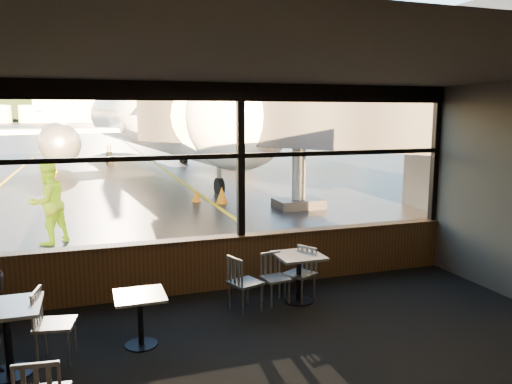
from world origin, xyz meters
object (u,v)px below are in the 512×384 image
airliner (148,72)px  cafe_table_mid (141,320)px  jet_bridge (303,135)px  cone_extra (222,195)px  chair_near_w (245,283)px  ground_crew (48,203)px  cone_wing (54,168)px  cafe_table_near (299,278)px  chair_near_e (300,274)px  cafe_table_left (8,341)px  cone_nose (196,195)px  chair_mid_w (55,325)px  chair_near_n (276,279)px

airliner → cafe_table_mid: size_ratio=50.16×
jet_bridge → cone_extra: 3.78m
chair_near_w → cone_extra: size_ratio=1.59×
jet_bridge → ground_crew: bearing=-169.9°
ground_crew → cone_wing: ground_crew is taller
chair_near_w → cone_wing: bearing=171.4°
cafe_table_near → cone_wing: (-4.73, 20.68, -0.17)m
airliner → cafe_table_near: (-0.48, -22.77, -4.98)m
chair_near_e → chair_near_w: 0.99m
cafe_table_mid → cafe_table_left: cafe_table_left is taller
airliner → chair_near_w: airliner is taller
chair_near_e → cone_nose: size_ratio=2.02×
cafe_table_left → chair_mid_w: bearing=20.0°
airliner → jet_bridge: bearing=-86.8°
jet_bridge → cafe_table_left: bearing=-133.1°
chair_mid_w → cone_nose: chair_mid_w is taller
chair_near_n → chair_near_e: bearing=173.6°
cafe_table_near → cone_nose: size_ratio=1.82×
jet_bridge → cone_wing: size_ratio=24.76×
jet_bridge → cone_nose: bearing=128.4°
ground_crew → cone_wing: 15.46m
jet_bridge → chair_near_n: size_ratio=13.33×
chair_near_n → cone_wing: size_ratio=1.86×
airliner → jet_bridge: airliner is taller
chair_near_w → jet_bridge: bearing=130.6°
chair_mid_w → cone_nose: 11.27m
cone_nose → cafe_table_mid: bearing=-105.8°
chair_mid_w → cone_wing: 21.55m
chair_near_e → chair_near_w: bearing=70.0°
chair_near_e → chair_near_n: (-0.42, -0.01, -0.03)m
cone_nose → cone_wing: size_ratio=0.99×
airliner → cone_nose: airliner is taller
cafe_table_left → chair_near_e: (4.12, 1.07, 0.02)m
chair_near_w → cone_nose: 9.91m
ground_crew → cone_wing: size_ratio=4.40×
ground_crew → airliner: bearing=-144.6°
cafe_table_left → jet_bridge: bearing=46.9°
chair_mid_w → cone_extra: size_ratio=1.64×
airliner → chair_near_n: 23.28m
cafe_table_left → cone_nose: 11.62m
cafe_table_left → chair_near_e: 4.26m
cafe_table_mid → chair_mid_w: bearing=-175.5°
chair_mid_w → cone_nose: size_ratio=2.14×
cone_wing → cafe_table_near: bearing=-77.1°
chair_near_e → cone_extra: bearing=-36.5°
chair_near_n → cone_extra: 9.16m
airliner → chair_mid_w: size_ratio=37.94×
cafe_table_left → ground_crew: size_ratio=0.43×
cafe_table_left → chair_near_w: size_ratio=0.93×
chair_near_e → chair_near_n: size_ratio=1.07×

